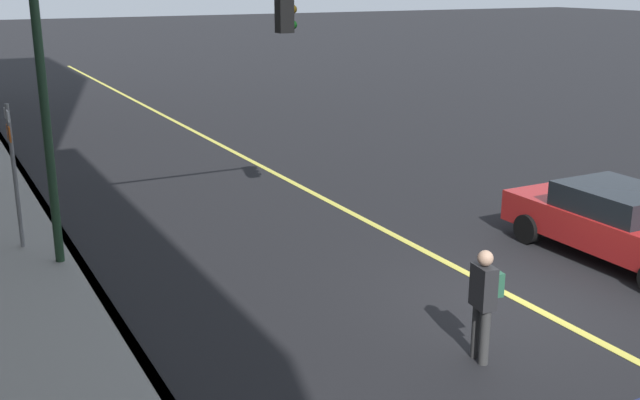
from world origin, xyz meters
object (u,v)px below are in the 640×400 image
(pedestrian_with_backpack, at_px, (484,297))
(street_sign_post, at_px, (14,168))
(car_red, at_px, (620,223))
(traffic_light_mast, at_px, (154,60))

(pedestrian_with_backpack, height_order, street_sign_post, street_sign_post)
(car_red, relative_size, street_sign_post, 1.58)
(traffic_light_mast, bearing_deg, street_sign_post, 64.97)
(traffic_light_mast, xyz_separation_m, street_sign_post, (1.17, 2.50, -1.99))
(car_red, distance_m, street_sign_post, 11.53)
(street_sign_post, bearing_deg, car_red, -119.48)
(traffic_light_mast, bearing_deg, pedestrian_with_backpack, -158.00)
(car_red, distance_m, traffic_light_mast, 9.24)
(street_sign_post, bearing_deg, traffic_light_mast, -115.03)
(pedestrian_with_backpack, xyz_separation_m, traffic_light_mast, (6.42, 2.59, 2.77))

